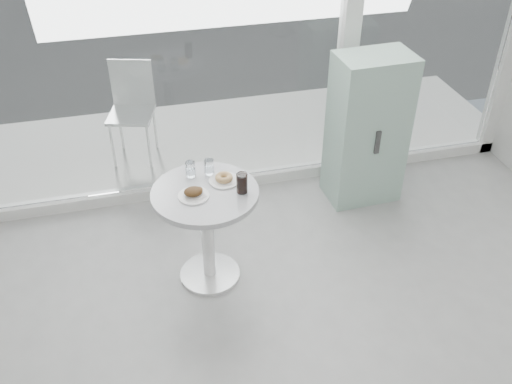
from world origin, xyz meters
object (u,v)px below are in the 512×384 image
object	(u,v)px
patio_chair	(132,105)
plate_donut	(224,179)
mint_cabinet	(367,130)
plate_fritter	(194,193)
water_tumbler_a	(190,170)
main_table	(206,217)
cola_glass	(242,183)
water_tumbler_b	(209,168)

from	to	relation	value
patio_chair	plate_donut	world-z (taller)	patio_chair
mint_cabinet	plate_fritter	size ratio (longest dim) A/B	6.28
water_tumbler_a	main_table	bearing A→B (deg)	-72.79
main_table	cola_glass	world-z (taller)	cola_glass
mint_cabinet	plate_donut	world-z (taller)	mint_cabinet
plate_fritter	plate_donut	size ratio (longest dim) A/B	0.99
water_tumbler_a	water_tumbler_b	world-z (taller)	water_tumbler_a
plate_donut	water_tumbler_b	size ratio (longest dim) A/B	1.88
plate_donut	cola_glass	distance (m)	0.18
plate_donut	cola_glass	xyz separation A→B (m)	(0.09, -0.15, 0.05)
patio_chair	plate_fritter	xyz separation A→B (m)	(0.30, -1.82, 0.23)
mint_cabinet	plate_fritter	world-z (taller)	mint_cabinet
main_table	cola_glass	xyz separation A→B (m)	(0.24, -0.07, 0.29)
patio_chair	plate_donut	xyz separation A→B (m)	(0.53, -1.70, 0.22)
main_table	water_tumbler_a	xyz separation A→B (m)	(-0.06, 0.20, 0.27)
water_tumbler_b	cola_glass	world-z (taller)	cola_glass
plate_donut	cola_glass	bearing A→B (deg)	-58.62
patio_chair	cola_glass	bearing A→B (deg)	-55.90
patio_chair	cola_glass	size ratio (longest dim) A/B	6.40
plate_fritter	water_tumbler_a	bearing A→B (deg)	86.25
mint_cabinet	cola_glass	size ratio (longest dim) A/B	9.09
mint_cabinet	cola_glass	world-z (taller)	mint_cabinet
plate_fritter	mint_cabinet	bearing A→B (deg)	25.65
mint_cabinet	cola_glass	xyz separation A→B (m)	(-1.23, -0.77, 0.19)
main_table	patio_chair	distance (m)	1.82
water_tumbler_a	patio_chair	bearing A→B (deg)	101.32
main_table	plate_fritter	world-z (taller)	plate_fritter
mint_cabinet	water_tumbler_a	xyz separation A→B (m)	(-1.53, -0.50, 0.17)
patio_chair	plate_fritter	bearing A→B (deg)	-64.93
plate_donut	water_tumbler_a	world-z (taller)	water_tumbler_a
main_table	water_tumbler_a	size ratio (longest dim) A/B	6.91
mint_cabinet	water_tumbler_a	distance (m)	1.62
patio_chair	cola_glass	distance (m)	1.97
water_tumbler_b	cola_glass	size ratio (longest dim) A/B	0.77
patio_chair	water_tumbler_a	size ratio (longest dim) A/B	8.15
main_table	mint_cabinet	world-z (taller)	mint_cabinet
main_table	plate_donut	xyz separation A→B (m)	(0.15, 0.08, 0.24)
plate_fritter	water_tumbler_b	bearing A→B (deg)	58.79
water_tumbler_a	cola_glass	size ratio (longest dim) A/B	0.78
main_table	cola_glass	bearing A→B (deg)	-16.27
plate_donut	cola_glass	world-z (taller)	cola_glass
mint_cabinet	water_tumbler_a	bearing A→B (deg)	-164.24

